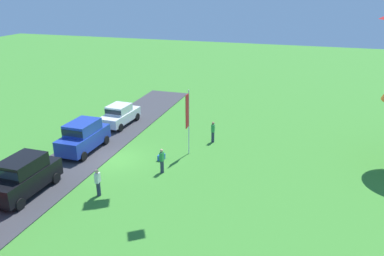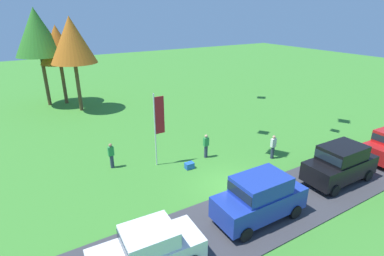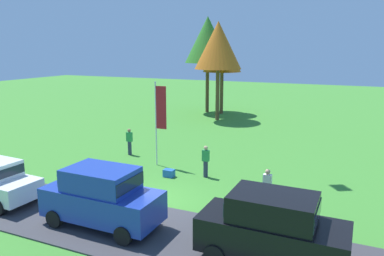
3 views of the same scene
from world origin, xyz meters
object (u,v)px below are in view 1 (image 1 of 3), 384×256
at_px(cooler_box, 161,157).
at_px(person_on_lawn, 162,161).
at_px(flag_banner, 188,115).
at_px(person_beside_suv, 98,182).
at_px(car_suv_near_entrance, 24,175).
at_px(person_watching_sky, 213,132).
at_px(car_suv_far_end, 83,135).
at_px(car_sedan_mid_row, 120,114).

bearing_deg(cooler_box, person_on_lawn, 23.33).
bearing_deg(flag_banner, person_beside_suv, -24.99).
distance_m(car_suv_near_entrance, person_watching_sky, 14.01).
bearing_deg(car_suv_far_end, person_on_lawn, 77.95).
xyz_separation_m(person_beside_suv, person_on_lawn, (-3.85, 2.50, 0.00)).
distance_m(car_suv_far_end, person_beside_suv, 6.87).
distance_m(flag_banner, cooler_box, 3.56).
relative_size(car_suv_far_end, person_on_lawn, 2.70).
bearing_deg(person_watching_sky, cooler_box, -32.41).
bearing_deg(car_suv_far_end, person_watching_sky, 117.60).
bearing_deg(car_suv_near_entrance, flag_banner, 137.40).
distance_m(person_watching_sky, flag_banner, 3.81).
height_order(car_sedan_mid_row, car_suv_near_entrance, car_suv_near_entrance).
bearing_deg(person_beside_suv, car_suv_near_entrance, -75.02).
xyz_separation_m(car_suv_far_end, person_on_lawn, (1.46, 6.84, -0.42)).
height_order(car_suv_far_end, person_on_lawn, car_suv_far_end).
bearing_deg(cooler_box, car_suv_near_entrance, -41.31).
height_order(person_beside_suv, cooler_box, person_beside_suv).
bearing_deg(person_on_lawn, person_beside_suv, -33.02).
relative_size(car_suv_near_entrance, flag_banner, 0.95).
height_order(person_watching_sky, flag_banner, flag_banner).
distance_m(person_on_lawn, person_watching_sky, 6.34).
distance_m(car_sedan_mid_row, person_watching_sky, 8.93).
height_order(person_on_lawn, flag_banner, flag_banner).
relative_size(car_sedan_mid_row, person_watching_sky, 2.62).
xyz_separation_m(car_suv_near_entrance, person_on_lawn, (-4.98, 6.72, -0.42)).
distance_m(car_sedan_mid_row, person_on_lawn, 10.05).
height_order(car_suv_near_entrance, person_on_lawn, car_suv_near_entrance).
bearing_deg(car_sedan_mid_row, car_suv_far_end, 0.75).
xyz_separation_m(car_sedan_mid_row, person_watching_sky, (1.26, 8.84, -0.16)).
bearing_deg(cooler_box, person_beside_suv, -17.03).
relative_size(car_suv_near_entrance, person_on_lawn, 2.70).
relative_size(car_suv_far_end, person_watching_sky, 2.70).
xyz_separation_m(person_beside_suv, cooler_box, (-5.64, 1.73, -0.68)).
distance_m(person_watching_sky, cooler_box, 5.08).
distance_m(person_beside_suv, cooler_box, 5.94).
distance_m(car_suv_far_end, car_suv_near_entrance, 6.44).
bearing_deg(car_suv_far_end, car_sedan_mid_row, -179.25).
bearing_deg(car_sedan_mid_row, car_suv_near_entrance, 0.90).
bearing_deg(flag_banner, person_watching_sky, 158.12).
relative_size(car_suv_far_end, car_suv_near_entrance, 1.00).
xyz_separation_m(car_suv_far_end, person_watching_sky, (-4.58, 8.76, -0.42)).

